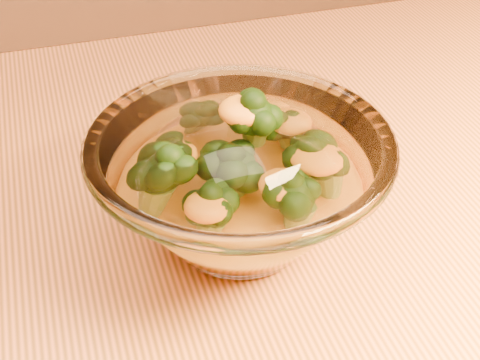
% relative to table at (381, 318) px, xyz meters
% --- Properties ---
extents(table, '(1.20, 0.80, 0.75)m').
position_rel_table_xyz_m(table, '(0.00, 0.00, 0.00)').
color(table, '#DD7942').
rests_on(table, ground).
extents(glass_bowl, '(0.21, 0.21, 0.09)m').
position_rel_table_xyz_m(glass_bowl, '(-0.12, 0.03, 0.15)').
color(glass_bowl, white).
rests_on(glass_bowl, table).
extents(cheese_sauce, '(0.12, 0.12, 0.03)m').
position_rel_table_xyz_m(cheese_sauce, '(-0.12, 0.03, 0.13)').
color(cheese_sauce, orange).
rests_on(cheese_sauce, glass_bowl).
extents(broccoli_heap, '(0.14, 0.13, 0.08)m').
position_rel_table_xyz_m(broccoli_heap, '(-0.12, 0.04, 0.16)').
color(broccoli_heap, black).
rests_on(broccoli_heap, cheese_sauce).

